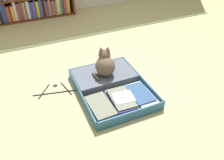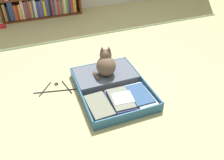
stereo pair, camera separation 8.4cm
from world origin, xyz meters
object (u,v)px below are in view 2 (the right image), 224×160
Objects in this scene: black_cat at (106,64)px; small_red_pouch at (2,26)px; clothes_hanger at (56,89)px; open_suitcase at (111,86)px.

black_cat reaches higher than small_red_pouch.
clothes_hanger is at bearing 173.24° from black_cat.
black_cat is 2.97× the size of small_red_pouch.
open_suitcase reaches higher than small_red_pouch.
black_cat is 0.71× the size of clothes_hanger.
open_suitcase is at bearing -21.87° from clothes_hanger.
clothes_hanger is (-0.51, 0.21, -0.04)m from open_suitcase.
open_suitcase is 2.87× the size of black_cat.
open_suitcase is 0.22m from black_cat.
small_red_pouch is (-0.99, 1.87, -0.18)m from black_cat.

